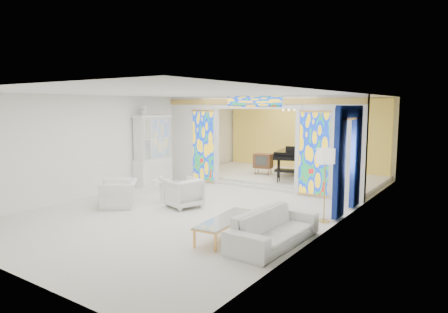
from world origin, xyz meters
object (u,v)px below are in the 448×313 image
Objects in this scene: sofa at (274,228)px; grand_piano at (303,155)px; armchair_left at (119,194)px; armchair_right at (183,193)px; tv_console at (263,161)px; coffee_table at (226,220)px; china_cabinet at (152,151)px.

grand_piano reaches higher than sofa.
armchair_left is 1.74m from armchair_right.
armchair_left is 1.40× the size of tv_console.
sofa is at bearing 10.34° from coffee_table.
armchair_right is 1.13× the size of tv_console.
armchair_left is 0.57× the size of coffee_table.
armchair_left reaches higher than sofa.
armchair_right is (2.84, -1.76, -0.78)m from china_cabinet.
armchair_right is 3.54m from sofa.
tv_console reaches higher than armchair_right.
china_cabinet is 1.19× the size of sofa.
sofa is 0.76× the size of grand_piano.
armchair_right is at bearing 78.00° from armchair_left.
coffee_table is 0.61× the size of grand_piano.
armchair_left is 6.85m from grand_piano.
china_cabinet is 6.89m from sofa.
armchair_left is at bearing 172.69° from coffee_table.
coffee_table is at bearing -77.68° from tv_console.
armchair_left is 4.83m from sofa.
tv_console reaches higher than coffee_table.
tv_console is at bearing 32.45° from sofa.
sofa is 3.01× the size of tv_console.
china_cabinet is 6.10m from coffee_table.
armchair_right is at bearing -97.06° from tv_console.
china_cabinet is at bearing -149.06° from grand_piano.
sofa is at bearing -83.51° from grand_piano.
china_cabinet is 2.56× the size of armchair_left.
china_cabinet is 0.90× the size of grand_piano.
china_cabinet is 4.06m from tv_console.
coffee_table is (3.81, -0.49, 0.02)m from armchair_left.
tv_console is (1.23, 5.76, 0.33)m from armchair_left.
armchair_right reaches higher than sofa.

